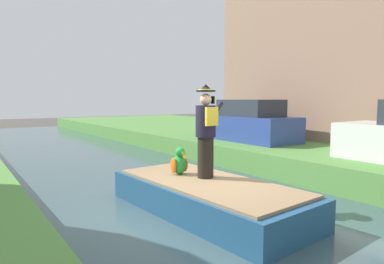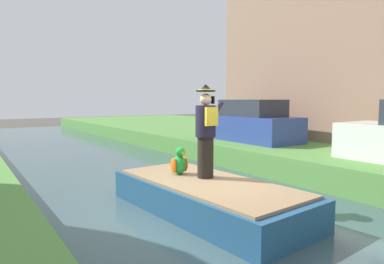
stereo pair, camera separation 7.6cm
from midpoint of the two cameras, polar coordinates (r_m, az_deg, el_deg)
The scene contains 7 objects.
ground_plane at distance 6.84m, azimuth 2.19°, elevation -13.82°, with size 80.00×80.00×0.00m, color #4C4742.
canal_water at distance 6.83m, azimuth 2.20°, elevation -13.42°, with size 6.03×48.00×0.10m, color #3D565B.
boat at distance 6.62m, azimuth 2.88°, elevation -10.83°, with size 2.07×4.31×0.61m.
person_pirate at distance 6.66m, azimuth 2.69°, elevation 0.09°, with size 0.61×0.42×1.85m.
parrot_plush at distance 7.07m, azimuth -1.83°, elevation -5.18°, with size 0.36×0.35×0.57m.
parked_car_blue at distance 12.68m, azimuth 9.77°, elevation 1.46°, with size 1.79×4.04×1.50m.
building_row at distance 14.75m, azimuth 29.19°, elevation 13.41°, with size 5.08×11.48×7.41m, color #9E7560.
Camera 2 is at (-3.83, -5.20, 2.25)m, focal length 31.60 mm.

